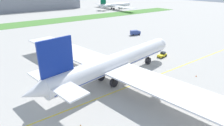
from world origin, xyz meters
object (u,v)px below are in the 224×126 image
object	(u,v)px
service_truck_baggage_loader	(135,33)
ground_crew_marshaller_front	(127,79)
parked_airliner_far_centre	(114,5)
pushback_tug	(162,55)
traffic_cone_near_nose	(196,76)
airliner_foreground	(114,63)

from	to	relation	value
service_truck_baggage_loader	ground_crew_marshaller_front	bearing A→B (deg)	-135.21
ground_crew_marshaller_front	parked_airliner_far_centre	distance (m)	183.45
pushback_tug	traffic_cone_near_nose	bearing A→B (deg)	-106.04
pushback_tug	service_truck_baggage_loader	distance (m)	37.78
ground_crew_marshaller_front	traffic_cone_near_nose	bearing A→B (deg)	-27.82
traffic_cone_near_nose	service_truck_baggage_loader	bearing A→B (deg)	67.95
ground_crew_marshaller_front	parked_airliner_far_centre	size ratio (longest dim) A/B	0.02
pushback_tug	traffic_cone_near_nose	world-z (taller)	pushback_tug
airliner_foreground	parked_airliner_far_centre	bearing A→B (deg)	52.95
airliner_foreground	pushback_tug	bearing A→B (deg)	9.45
pushback_tug	parked_airliner_far_centre	size ratio (longest dim) A/B	0.08
airliner_foreground	pushback_tug	xyz separation A→B (m)	(29.09, 4.84, -4.94)
service_truck_baggage_loader	pushback_tug	bearing A→B (deg)	-115.20
service_truck_baggage_loader	parked_airliner_far_centre	distance (m)	124.78
pushback_tug	traffic_cone_near_nose	xyz separation A→B (m)	(-5.47, -19.04, -0.68)
ground_crew_marshaller_front	service_truck_baggage_loader	distance (m)	59.87
airliner_foreground	ground_crew_marshaller_front	world-z (taller)	airliner_foreground
traffic_cone_near_nose	service_truck_baggage_loader	size ratio (longest dim) A/B	0.09
traffic_cone_near_nose	parked_airliner_far_centre	distance (m)	181.71
traffic_cone_near_nose	parked_airliner_far_centre	size ratio (longest dim) A/B	0.01
pushback_tug	parked_airliner_far_centre	xyz separation A→B (m)	(80.84, 140.79, 3.76)
airliner_foreground	traffic_cone_near_nose	distance (m)	28.13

